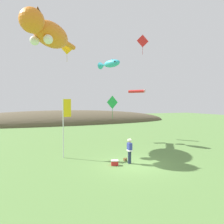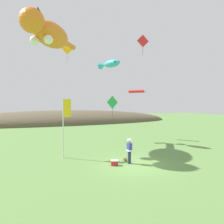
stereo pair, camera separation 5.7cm
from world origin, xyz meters
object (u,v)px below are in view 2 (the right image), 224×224
Objects in this scene: festival_attendant at (129,150)px; kite_giant_cat at (48,33)px; festival_banner_pole at (65,119)px; kite_fish_windsock at (110,64)px; kite_diamond_gold at (67,49)px; picnic_cooler at (115,163)px; kite_tube_streamer at (137,91)px; kite_diamond_red at (143,41)px; kite_diamond_green at (112,103)px; kite_spool at (125,159)px.

kite_giant_cat is at bearing 122.55° from festival_attendant.
kite_fish_windsock is (5.74, 5.04, 5.62)m from festival_banner_pole.
kite_diamond_gold reaches higher than kite_fish_windsock.
kite_tube_streamer is (6.83, 9.10, 5.58)m from picnic_cooler.
festival_attendant is 14.81m from kite_diamond_red.
kite_tube_streamer is at bearing 53.10° from picnic_cooler.
kite_giant_cat is at bearing 116.03° from picnic_cooler.
festival_banner_pole is 11.61m from kite_tube_streamer.
picnic_cooler is 15.85m from kite_diamond_red.
kite_diamond_red is at bearing 54.26° from festival_attendant.
kite_diamond_green is (-5.26, -4.86, -1.41)m from kite_tube_streamer.
kite_giant_cat is 5.60m from kite_diamond_gold.
kite_diamond_red is at bearing 49.36° from picnic_cooler.
festival_banner_pole is (-2.84, 3.27, 2.88)m from picnic_cooler.
kite_diamond_gold is (-7.91, 3.43, 5.19)m from kite_tube_streamer.
kite_diamond_red is at bearing 3.78° from kite_giant_cat.
kite_diamond_gold is (-2.22, 12.54, 10.00)m from festival_attendant.
kite_diamond_gold is at bearing 152.66° from kite_diamond_red.
kite_giant_cat is 7.03m from kite_fish_windsock.
picnic_cooler is at bearing -126.90° from kite_tube_streamer.
festival_banner_pole is 12.30m from kite_diamond_gold.
kite_fish_windsock is at bearing 78.04° from festival_attendant.
kite_tube_streamer reaches higher than picnic_cooler.
festival_attendant reaches higher than kite_spool.
kite_diamond_red is (0.29, -0.81, 5.90)m from kite_tube_streamer.
kite_giant_cat reaches higher than kite_diamond_green.
kite_diamond_green reaches higher than picnic_cooler.
kite_tube_streamer is at bearing 11.47° from kite_fish_windsock.
kite_tube_streamer is 0.81× the size of kite_diamond_gold.
festival_attendant is 6.38× the size of kite_spool.
kite_tube_streamer is (9.67, 5.83, 2.71)m from festival_banner_pole.
kite_diamond_green is at bearing -32.31° from kite_giant_cat.
kite_diamond_gold reaches higher than kite_spool.
picnic_cooler is 16.56m from kite_diamond_gold.
kite_tube_streamer is at bearing 42.71° from kite_diamond_green.
picnic_cooler is (-1.14, 0.01, -0.77)m from festival_attendant.
festival_attendant is 0.84× the size of kite_diamond_green.
kite_spool is 11.63m from kite_fish_windsock.
kite_diamond_red is at bearing 36.14° from kite_diamond_green.
kite_giant_cat is 2.39× the size of kite_fish_windsock.
festival_attendant is 0.38× the size of festival_banner_pole.
kite_giant_cat is 9.08m from kite_diamond_green.
kite_diamond_green is 10.92m from kite_diamond_gold.
festival_banner_pole is at bearing 140.53° from festival_attendant.
festival_banner_pole is 2.08× the size of kite_diamond_gold.
picnic_cooler is at bearing -49.03° from festival_banner_pole.
kite_diamond_green is (1.57, 4.25, 4.17)m from picnic_cooler.
kite_fish_windsock is at bearing -46.75° from kite_diamond_gold.
kite_fish_windsock reaches higher than festival_banner_pole.
picnic_cooler is 12.68m from kite_tube_streamer.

